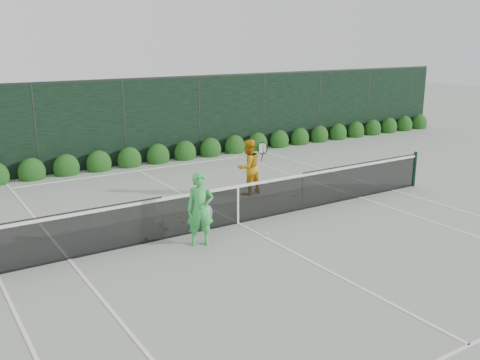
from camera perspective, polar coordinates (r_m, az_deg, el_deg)
ground at (r=13.15m, az=-0.22°, el=-4.65°), size 80.00×80.00×0.00m
tennis_net at (r=12.97m, az=-0.32°, el=-2.46°), size 12.90×0.10×1.07m
player_woman at (r=11.63m, az=-4.26°, el=-3.14°), size 0.70×0.59×1.62m
player_man at (r=15.40m, az=0.90°, el=1.39°), size 0.92×0.73×1.61m
court_lines at (r=13.15m, az=-0.22°, el=-4.63°), size 11.03×23.83×0.01m
windscreen_fence at (r=10.61m, az=7.65°, el=-1.01°), size 32.00×21.07×3.06m
hedge_row at (r=19.28m, az=-11.71°, el=2.10°), size 31.66×0.65×0.94m
tennis_balls at (r=13.21m, az=-4.12°, el=-4.44°), size 5.02×2.29×0.07m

